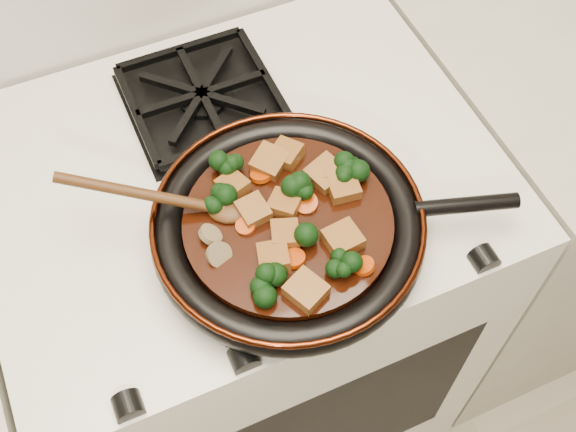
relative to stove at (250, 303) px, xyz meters
name	(u,v)px	position (x,y,z in m)	size (l,w,h in m)	color
stove	(250,303)	(0.00, 0.00, 0.00)	(0.76, 0.60, 0.90)	silver
burner_grate_front	(273,239)	(0.00, -0.14, 0.46)	(0.23, 0.23, 0.03)	black
burner_grate_back	(202,98)	(0.00, 0.14, 0.46)	(0.23, 0.23, 0.03)	black
skillet	(289,226)	(0.02, -0.15, 0.49)	(0.48, 0.37, 0.05)	black
braising_sauce	(288,225)	(0.02, -0.15, 0.50)	(0.28, 0.28, 0.02)	black
tofu_cube_0	(286,154)	(0.06, -0.05, 0.52)	(0.04, 0.04, 0.02)	brown
tofu_cube_1	(253,211)	(-0.02, -0.12, 0.52)	(0.04, 0.04, 0.02)	brown
tofu_cube_2	(306,291)	(0.00, -0.25, 0.52)	(0.04, 0.04, 0.02)	brown
tofu_cube_3	(285,235)	(0.00, -0.17, 0.52)	(0.04, 0.04, 0.02)	brown
tofu_cube_4	(269,162)	(0.03, -0.05, 0.52)	(0.04, 0.04, 0.02)	brown
tofu_cube_5	(343,240)	(0.07, -0.21, 0.52)	(0.04, 0.04, 0.02)	brown
tofu_cube_6	(326,174)	(0.09, -0.10, 0.52)	(0.04, 0.04, 0.02)	brown
tofu_cube_7	(285,204)	(0.02, -0.13, 0.52)	(0.04, 0.04, 0.02)	brown
tofu_cube_8	(337,173)	(0.11, -0.11, 0.52)	(0.04, 0.04, 0.02)	brown
tofu_cube_9	(233,186)	(-0.03, -0.07, 0.52)	(0.04, 0.04, 0.02)	brown
tofu_cube_10	(343,188)	(0.11, -0.13, 0.52)	(0.04, 0.04, 0.02)	brown
tofu_cube_11	(274,258)	(-0.02, -0.20, 0.52)	(0.04, 0.04, 0.02)	brown
broccoli_floret_0	(296,237)	(0.02, -0.18, 0.52)	(0.06, 0.06, 0.05)	black
broccoli_floret_1	(357,170)	(0.13, -0.12, 0.52)	(0.06, 0.06, 0.05)	black
broccoli_floret_2	(267,285)	(-0.04, -0.23, 0.52)	(0.06, 0.06, 0.05)	black
broccoli_floret_3	(341,265)	(0.05, -0.24, 0.52)	(0.06, 0.06, 0.05)	black
broccoli_floret_4	(226,168)	(-0.03, -0.04, 0.52)	(0.06, 0.06, 0.06)	black
broccoli_floret_5	(294,193)	(0.04, -0.12, 0.52)	(0.06, 0.06, 0.05)	black
broccoli_floret_6	(340,173)	(0.11, -0.11, 0.52)	(0.06, 0.06, 0.05)	black
broccoli_floret_7	(217,198)	(-0.05, -0.08, 0.52)	(0.06, 0.06, 0.05)	black
carrot_coin_0	(261,175)	(0.01, -0.07, 0.51)	(0.03, 0.03, 0.01)	#A73104
carrot_coin_1	(306,203)	(0.05, -0.13, 0.51)	(0.03, 0.03, 0.01)	#A73104
carrot_coin_2	(364,266)	(0.08, -0.25, 0.51)	(0.03, 0.03, 0.01)	#A73104
carrot_coin_3	(294,258)	(0.00, -0.20, 0.51)	(0.03, 0.03, 0.01)	#A73104
carrot_coin_4	(246,226)	(-0.04, -0.13, 0.51)	(0.03, 0.03, 0.01)	#A73104
mushroom_slice_0	(290,155)	(0.06, -0.05, 0.52)	(0.03, 0.03, 0.01)	#776444
mushroom_slice_1	(349,179)	(0.12, -0.12, 0.52)	(0.03, 0.03, 0.01)	#776444
mushroom_slice_2	(219,254)	(-0.08, -0.16, 0.52)	(0.03, 0.03, 0.01)	#776444
mushroom_slice_3	(210,235)	(-0.08, -0.13, 0.52)	(0.03, 0.03, 0.01)	#776444
wooden_spoon	(182,202)	(-0.10, -0.08, 0.53)	(0.14, 0.09, 0.22)	#3F220D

